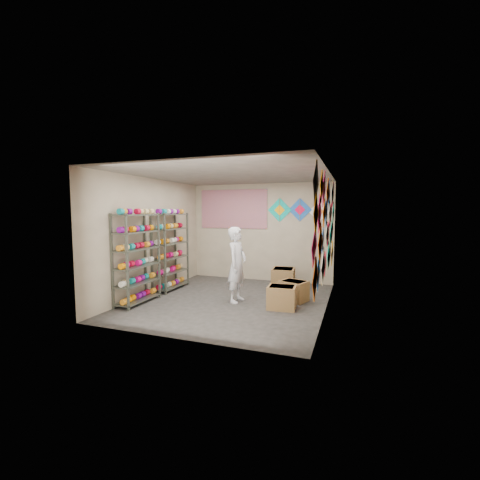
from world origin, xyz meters
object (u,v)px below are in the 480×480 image
at_px(carton_a, 282,297).
at_px(carton_c, 283,279).
at_px(shopkeeper, 237,265).
at_px(shelf_rack_front, 137,259).
at_px(shelf_rack_back, 171,251).
at_px(carton_b, 294,291).

relative_size(carton_a, carton_c, 0.92).
bearing_deg(carton_c, shopkeeper, -121.25).
bearing_deg(carton_c, shelf_rack_front, -144.81).
bearing_deg(carton_a, shelf_rack_back, 162.93).
bearing_deg(shopkeeper, shelf_rack_back, 80.51).
relative_size(carton_a, carton_b, 1.02).
bearing_deg(carton_b, shelf_rack_front, -137.86).
height_order(shopkeeper, carton_a, shopkeeper).
distance_m(shelf_rack_back, carton_a, 3.10).
xyz_separation_m(shelf_rack_back, shopkeeper, (1.93, -0.48, -0.15)).
relative_size(shelf_rack_back, shopkeeper, 1.18).
relative_size(shopkeeper, carton_b, 2.99).
relative_size(shelf_rack_front, carton_b, 3.54).
bearing_deg(shelf_rack_front, carton_b, 22.42).
height_order(shelf_rack_front, shopkeeper, shelf_rack_front).
bearing_deg(carton_a, carton_c, 96.61).
distance_m(carton_a, carton_c, 1.65).
height_order(carton_a, carton_b, carton_a).
bearing_deg(carton_b, shelf_rack_back, -160.87).
bearing_deg(carton_b, carton_a, -81.75).
relative_size(carton_b, carton_c, 0.90).
xyz_separation_m(shelf_rack_front, shelf_rack_back, (0.00, 1.30, 0.00)).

